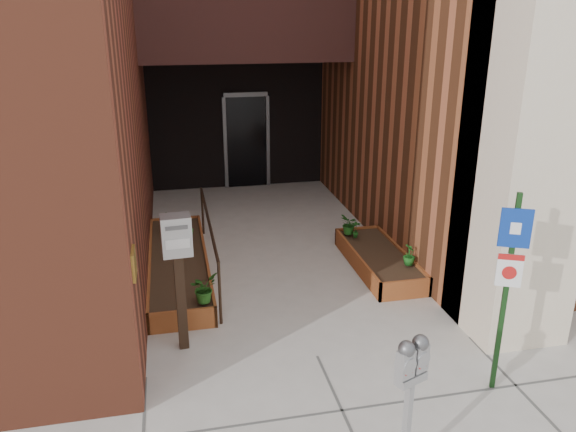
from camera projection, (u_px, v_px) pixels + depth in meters
ground at (317, 356)px, 6.72m from camera, size 80.00×80.00×0.00m
planter_left at (179, 265)px, 8.85m from camera, size 0.90×3.60×0.30m
planter_right at (378, 260)px, 9.01m from camera, size 0.80×2.20×0.30m
handrail at (209, 227)px, 8.69m from camera, size 0.04×3.34×0.90m
parking_meter at (411, 371)px, 4.67m from camera, size 0.32×0.21×1.38m
sign_post at (508, 274)px, 5.69m from camera, size 0.29×0.14×2.24m
payment_dropbox at (178, 255)px, 6.49m from camera, size 0.36×0.28×1.72m
shrub_left_a at (204, 288)px, 7.31m from camera, size 0.50×0.50×0.39m
shrub_left_b at (184, 237)px, 9.01m from camera, size 0.29×0.29×0.38m
shrub_left_c at (188, 227)px, 9.47m from camera, size 0.26×0.26×0.33m
shrub_left_d at (164, 222)px, 9.69m from camera, size 0.25×0.25×0.34m
shrub_right_a at (409, 255)px, 8.41m from camera, size 0.22×0.22×0.32m
shrub_right_b at (356, 229)px, 9.44m from camera, size 0.22×0.22×0.31m
shrub_right_c at (349, 225)px, 9.57m from camera, size 0.36×0.36×0.35m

